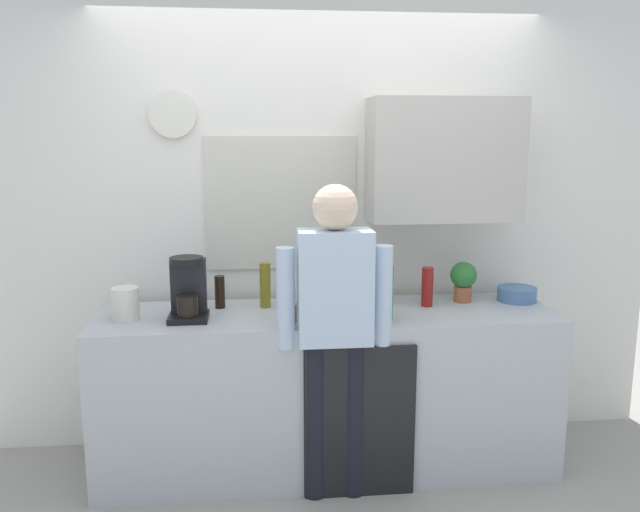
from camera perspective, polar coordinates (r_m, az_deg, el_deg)
The scene contains 18 objects.
ground_plane at distance 3.57m, azimuth 1.23°, elevation -20.19°, with size 8.00×8.00×0.00m, color #9E998E.
kitchen_counter at distance 3.63m, azimuth 0.66°, elevation -11.72°, with size 2.46×0.64×0.89m, color #B2B7BC.
dishwasher_panel at distance 3.37m, azimuth 3.58°, elevation -14.47°, with size 0.56×0.02×0.80m, color black.
back_wall_assembly at distance 3.79m, azimuth 1.38°, elevation 3.59°, with size 4.06×0.42×2.60m.
coffee_maker at distance 3.40m, azimuth -11.55°, elevation -3.05°, with size 0.20×0.20×0.33m.
bottle_red_vinegar at distance 3.63m, azimuth 9.44°, elevation -2.69°, with size 0.06×0.06×0.22m, color maroon.
bottle_clear_soda at distance 3.35m, azimuth 5.71°, elevation -3.19°, with size 0.09×0.09×0.28m, color #2D8C33.
bottle_amber_beer at distance 3.67m, azimuth 5.65°, elevation -2.36°, with size 0.06×0.06×0.23m, color brown.
bottle_olive_oil at distance 3.57m, azimuth -4.86°, elevation -2.57°, with size 0.06×0.06×0.25m, color olive.
bottle_green_wine at distance 3.60m, azimuth 3.70°, elevation -2.00°, with size 0.07×0.07×0.30m, color #195923.
bottle_dark_sauce at distance 3.59m, azimuth -8.83°, elevation -3.15°, with size 0.06×0.06×0.18m, color black.
cup_yellow_cup at distance 3.53m, azimuth 2.65°, elevation -4.04°, with size 0.07×0.07×0.09m, color yellow.
cup_terracotta_mug at distance 3.32m, azimuth -2.38°, elevation -4.96°, with size 0.08×0.08×0.09m, color #B26647.
cup_white_mug at distance 3.38m, azimuth 3.32°, elevation -4.67°, with size 0.08×0.08×0.10m, color white.
mixing_bowl at distance 3.87m, azimuth 16.97°, elevation -3.23°, with size 0.22×0.22×0.08m, color #4C72A5.
potted_plant at distance 3.76m, azimuth 12.53°, elevation -1.99°, with size 0.15×0.15×0.23m.
storage_canister at distance 3.47m, azimuth -16.78°, elevation -4.05°, with size 0.14×0.14×0.17m, color silver.
person_at_sink at distance 3.18m, azimuth 1.30°, elevation -5.41°, with size 0.57×0.22×1.60m.
Camera 1 is at (-0.39, -3.03, 1.84)m, focal length 36.27 mm.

